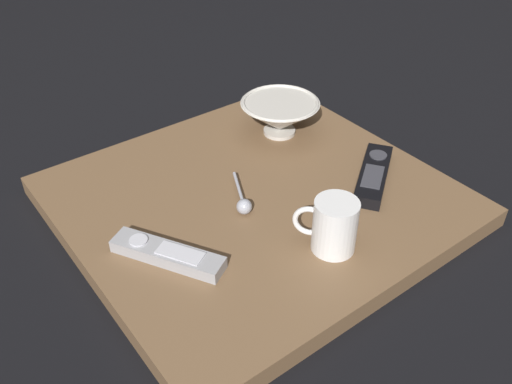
% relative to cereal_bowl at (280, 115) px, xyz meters
% --- Properties ---
extents(ground_plane, '(6.00, 6.00, 0.00)m').
position_rel_cereal_bowl_xyz_m(ground_plane, '(0.14, -0.17, -0.08)').
color(ground_plane, black).
extents(table, '(0.63, 0.67, 0.04)m').
position_rel_cereal_bowl_xyz_m(table, '(0.14, -0.17, -0.06)').
color(table, brown).
rests_on(table, ground).
extents(cereal_bowl, '(0.17, 0.17, 0.08)m').
position_rel_cereal_bowl_xyz_m(cereal_bowl, '(0.00, 0.00, 0.00)').
color(cereal_bowl, beige).
rests_on(cereal_bowl, table).
extents(coffee_mug, '(0.09, 0.08, 0.09)m').
position_rel_cereal_bowl_xyz_m(coffee_mug, '(0.34, -0.16, 0.00)').
color(coffee_mug, white).
rests_on(coffee_mug, table).
extents(teaspoon, '(0.11, 0.06, 0.03)m').
position_rel_cereal_bowl_xyz_m(teaspoon, '(0.17, -0.22, -0.03)').
color(teaspoon, '#A3A5B2').
rests_on(teaspoon, table).
extents(tv_remote_near, '(0.19, 0.13, 0.02)m').
position_rel_cereal_bowl_xyz_m(tv_remote_near, '(0.20, -0.39, -0.03)').
color(tv_remote_near, '#9E9EA3').
rests_on(tv_remote_near, table).
extents(tv_remote_far, '(0.15, 0.18, 0.03)m').
position_rel_cereal_bowl_xyz_m(tv_remote_far, '(0.25, 0.03, -0.03)').
color(tv_remote_far, black).
rests_on(tv_remote_far, table).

